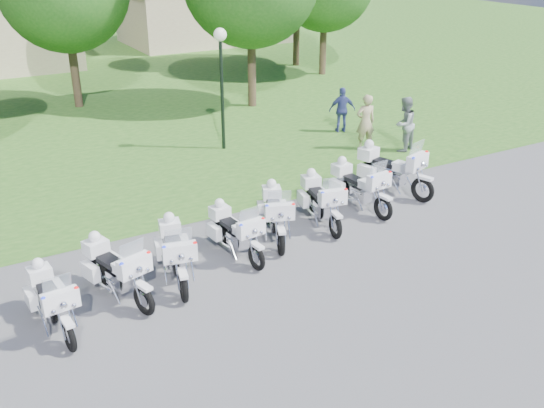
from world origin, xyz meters
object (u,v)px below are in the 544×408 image
motorcycle_3 (235,231)px  motorcycle_7 (391,169)px  bystander_c (342,110)px  motorcycle_0 (52,299)px  lamp_post (221,59)px  motorcycle_1 (116,269)px  bystander_a (365,122)px  motorcycle_2 (175,252)px  bystander_b (404,124)px  motorcycle_4 (275,213)px  motorcycle_6 (359,185)px  motorcycle_5 (321,200)px

motorcycle_3 → motorcycle_7: (5.68, 1.18, 0.12)m
motorcycle_3 → bystander_c: bystander_c is taller
motorcycle_0 → bystander_c: size_ratio=1.26×
lamp_post → bystander_c: (4.82, -0.42, -2.30)m
motorcycle_3 → motorcycle_1: bearing=2.5°
bystander_a → bystander_c: bystander_a is taller
motorcycle_2 → bystander_c: bearing=-130.8°
bystander_b → motorcycle_0: bearing=0.3°
motorcycle_2 → motorcycle_4: (2.92, 0.68, -0.01)m
motorcycle_7 → bystander_b: 3.89m
motorcycle_3 → motorcycle_6: (4.17, 0.73, 0.05)m
motorcycle_0 → lamp_post: size_ratio=0.52×
motorcycle_1 → motorcycle_4: (4.26, 0.77, -0.00)m
motorcycle_2 → motorcycle_1: bearing=16.1°
motorcycle_2 → motorcycle_6: 5.90m
motorcycle_6 → bystander_b: bearing=-149.3°
motorcycle_5 → bystander_c: size_ratio=1.33×
motorcycle_3 → motorcycle_6: size_ratio=0.92×
bystander_a → bystander_b: bystander_a is taller
motorcycle_5 → motorcycle_0: bearing=21.7°
motorcycle_4 → motorcycle_2: bearing=34.8°
motorcycle_6 → bystander_b: bystander_b is taller
bystander_c → bystander_b: bearing=123.8°
motorcycle_5 → motorcycle_7: (2.94, 0.73, 0.09)m
motorcycle_0 → motorcycle_7: bearing=-173.8°
bystander_a → bystander_c: bearing=-90.3°
motorcycle_7 → motorcycle_1: bearing=-6.7°
bystander_a → bystander_b: (1.04, -0.84, -0.02)m
motorcycle_1 → motorcycle_2: 1.35m
bystander_c → motorcycle_2: bearing=59.5°
lamp_post → bystander_a: 5.45m
motorcycle_2 → lamp_post: size_ratio=0.55×
motorcycle_0 → motorcycle_2: size_ratio=0.94×
motorcycle_4 → bystander_b: size_ratio=1.14×
motorcycle_3 → motorcycle_7: motorcycle_7 is taller
motorcycle_3 → motorcycle_4: bearing=-171.4°
bystander_b → motorcycle_7: bearing=23.8°
motorcycle_5 → bystander_a: (4.70, 4.26, 0.33)m
motorcycle_3 → motorcycle_5: 2.78m
motorcycle_4 → bystander_b: bystander_b is taller
motorcycle_4 → motorcycle_1: bearing=31.9°
motorcycle_4 → bystander_a: bearing=-122.8°
motorcycle_6 → bystander_b: size_ratio=1.23×
motorcycle_0 → bystander_b: size_ratio=1.13×
motorcycle_4 → bystander_c: size_ratio=1.27×
motorcycle_4 → motorcycle_7: size_ratio=0.87×
lamp_post → bystander_c: size_ratio=2.43×
motorcycle_0 → bystander_b: bearing=-165.2°
motorcycle_2 → bystander_c: size_ratio=1.34×
motorcycle_3 → motorcycle_4: size_ratio=0.99×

